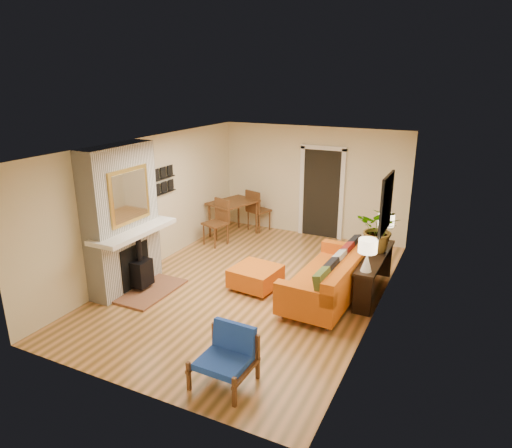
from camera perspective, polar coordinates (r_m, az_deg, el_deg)
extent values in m
plane|color=tan|center=(8.48, -0.60, -7.78)|extent=(6.50, 6.50, 0.00)
plane|color=white|center=(7.71, -0.66, 9.87)|extent=(6.50, 6.50, 0.00)
plane|color=beige|center=(10.90, 7.06, 5.25)|extent=(4.50, 0.00, 4.50)
plane|color=beige|center=(5.50, -16.13, -8.62)|extent=(4.50, 0.00, 4.50)
plane|color=beige|center=(9.19, -13.29, 2.45)|extent=(0.00, 6.50, 6.50)
plane|color=beige|center=(7.33, 15.32, -1.72)|extent=(0.00, 6.50, 6.50)
cube|color=black|center=(10.86, 8.21, 3.79)|extent=(0.88, 0.06, 2.10)
cube|color=white|center=(11.00, 5.76, 4.07)|extent=(0.10, 0.08, 2.18)
cube|color=white|center=(10.72, 10.68, 3.46)|extent=(0.10, 0.08, 2.18)
cube|color=white|center=(10.64, 8.45, 9.42)|extent=(1.08, 0.08, 0.10)
cube|color=black|center=(7.58, 15.98, 2.45)|extent=(0.04, 0.85, 0.95)
cube|color=slate|center=(7.58, 15.79, 2.47)|extent=(0.01, 0.70, 0.80)
cube|color=black|center=(9.40, -11.82, 3.66)|extent=(0.06, 0.95, 0.02)
cube|color=black|center=(9.33, -11.94, 5.44)|extent=(0.06, 0.95, 0.02)
cube|color=white|center=(8.19, -16.79, 4.32)|extent=(0.42, 1.50, 1.48)
cube|color=white|center=(8.58, -16.01, -4.14)|extent=(0.42, 1.50, 1.12)
cube|color=white|center=(8.23, -15.04, -0.84)|extent=(0.60, 1.68, 0.08)
cube|color=black|center=(8.48, -14.85, -5.09)|extent=(0.03, 0.72, 0.78)
cube|color=brown|center=(8.48, -13.08, -8.14)|extent=(0.75, 1.30, 0.04)
cube|color=black|center=(8.46, -14.20, -5.92)|extent=(0.30, 0.36, 0.48)
cylinder|color=black|center=(8.29, -14.43, -3.14)|extent=(0.10, 0.10, 0.40)
cube|color=gold|center=(8.07, -15.54, 3.42)|extent=(0.04, 0.95, 0.95)
cube|color=silver|center=(8.05, -15.43, 3.41)|extent=(0.01, 0.82, 0.82)
cylinder|color=silver|center=(7.44, 3.31, -11.33)|extent=(0.05, 0.05, 0.11)
cylinder|color=silver|center=(7.19, 8.93, -12.64)|extent=(0.05, 0.05, 0.11)
cylinder|color=silver|center=(9.12, 8.80, -5.70)|extent=(0.05, 0.05, 0.11)
cylinder|color=silver|center=(8.92, 13.42, -6.56)|extent=(0.05, 0.05, 0.11)
cube|color=#C06212|center=(8.05, 8.93, -7.38)|extent=(1.08, 2.33, 0.33)
cube|color=#C06212|center=(7.80, 11.70, -5.55)|extent=(0.32, 2.29, 0.38)
cube|color=#C06212|center=(7.05, 6.10, -8.66)|extent=(0.99, 0.24, 0.22)
cube|color=#C06212|center=(8.86, 11.34, -3.17)|extent=(0.99, 0.24, 0.22)
cube|color=#495D27|center=(7.06, 8.41, -7.51)|extent=(0.24, 0.44, 0.45)
cube|color=black|center=(7.44, 9.59, -6.21)|extent=(0.24, 0.44, 0.45)
cube|color=#A5A49F|center=(7.82, 10.66, -5.03)|extent=(0.24, 0.44, 0.45)
cube|color=maroon|center=(8.15, 11.50, -4.08)|extent=(0.24, 0.44, 0.45)
cube|color=black|center=(8.55, 12.39, -3.10)|extent=(0.24, 0.44, 0.45)
cylinder|color=silver|center=(8.33, -3.11, -8.06)|extent=(0.04, 0.04, 0.06)
cylinder|color=silver|center=(8.02, 0.70, -9.14)|extent=(0.04, 0.04, 0.06)
cylinder|color=silver|center=(8.81, -0.72, -6.51)|extent=(0.04, 0.04, 0.06)
cylinder|color=silver|center=(8.52, 2.95, -7.45)|extent=(0.04, 0.04, 0.06)
cube|color=#C06212|center=(8.33, -0.05, -6.53)|extent=(0.86, 0.86, 0.34)
cube|color=brown|center=(6.10, -6.76, -16.34)|extent=(0.06, 0.67, 0.04)
cube|color=brown|center=(5.94, -8.41, -18.29)|extent=(0.05, 0.05, 0.40)
cube|color=brown|center=(6.28, -5.21, -14.69)|extent=(0.05, 0.05, 0.63)
cube|color=brown|center=(5.82, -1.19, -18.12)|extent=(0.06, 0.67, 0.04)
cube|color=brown|center=(5.66, -2.72, -20.27)|extent=(0.05, 0.05, 0.40)
cube|color=brown|center=(6.00, 0.22, -16.29)|extent=(0.05, 0.05, 0.63)
cube|color=blue|center=(5.92, -4.07, -16.80)|extent=(0.61, 0.57, 0.09)
cube|color=blue|center=(5.99, -2.73, -13.82)|extent=(0.60, 0.17, 0.37)
cube|color=brown|center=(10.86, -2.89, 2.72)|extent=(1.08, 1.30, 0.04)
cylinder|color=brown|center=(10.90, -5.81, 0.38)|extent=(0.06, 0.06, 0.80)
cylinder|color=brown|center=(10.45, -3.57, -0.34)|extent=(0.06, 0.06, 0.80)
cylinder|color=brown|center=(11.51, -2.20, 1.44)|extent=(0.06, 0.06, 0.80)
cylinder|color=brown|center=(11.09, 0.05, 0.80)|extent=(0.06, 0.06, 0.80)
cube|color=brown|center=(10.37, -5.12, 0.05)|extent=(0.59, 0.59, 0.04)
cube|color=brown|center=(10.43, -4.25, 1.78)|extent=(0.46, 0.18, 0.51)
cylinder|color=brown|center=(10.47, -6.55, -1.29)|extent=(0.04, 0.04, 0.49)
cylinder|color=brown|center=(10.20, -5.17, -1.79)|extent=(0.04, 0.04, 0.49)
cylinder|color=brown|center=(10.70, -5.00, -0.81)|extent=(0.04, 0.04, 0.49)
cylinder|color=brown|center=(10.43, -3.61, -1.28)|extent=(0.04, 0.04, 0.49)
cube|color=brown|center=(11.33, 0.38, 1.70)|extent=(0.59, 0.59, 0.04)
cube|color=brown|center=(11.10, -0.41, 2.84)|extent=(0.46, 0.18, 0.51)
cylinder|color=brown|center=(11.40, -0.97, 0.46)|extent=(0.04, 0.04, 0.49)
cylinder|color=brown|center=(11.15, 0.42, 0.05)|extent=(0.04, 0.04, 0.49)
cylinder|color=brown|center=(11.66, 0.33, 0.87)|extent=(0.04, 0.04, 0.49)
cylinder|color=brown|center=(11.41, 1.72, 0.47)|extent=(0.04, 0.04, 0.49)
cube|color=black|center=(8.20, 14.70, -4.00)|extent=(0.34, 1.85, 0.05)
cube|color=black|center=(7.59, 13.14, -8.74)|extent=(0.30, 0.04, 0.68)
cube|color=black|center=(9.11, 15.63, -4.26)|extent=(0.30, 0.04, 0.68)
cone|color=white|center=(7.47, 13.65, -4.68)|extent=(0.18, 0.18, 0.30)
cylinder|color=white|center=(7.41, 13.75, -3.39)|extent=(0.03, 0.03, 0.06)
cylinder|color=#FFEABF|center=(7.37, 13.81, -2.67)|extent=(0.30, 0.30, 0.22)
cone|color=white|center=(8.84, 15.80, -1.26)|extent=(0.18, 0.18, 0.30)
cylinder|color=white|center=(8.79, 15.90, -0.15)|extent=(0.03, 0.03, 0.06)
cylinder|color=#FFEABF|center=(8.76, 15.96, 0.47)|extent=(0.30, 0.30, 0.22)
imported|color=#1E5919|center=(8.28, 15.22, -0.60)|extent=(0.81, 0.72, 0.83)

